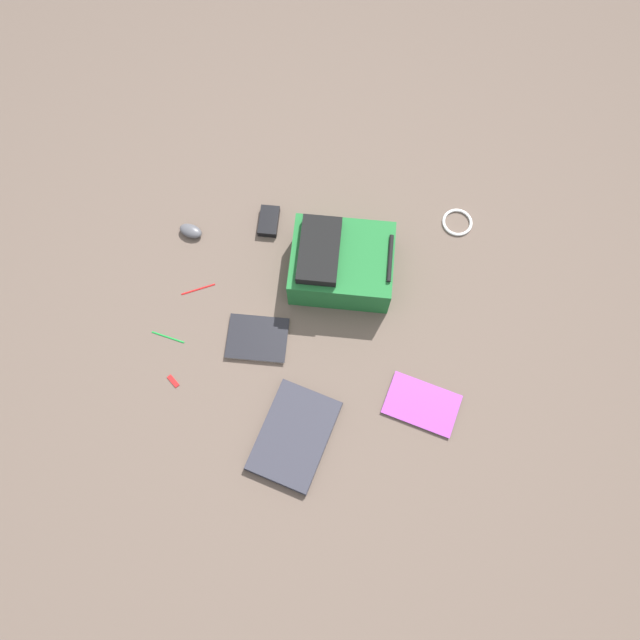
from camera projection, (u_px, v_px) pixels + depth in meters
name	position (u px, v px, depth m)	size (l,w,h in m)	color
ground_plane	(322.00, 326.00, 2.36)	(4.07, 4.07, 0.00)	brown
backpack	(340.00, 263.00, 2.35)	(0.34, 0.41, 0.21)	#1E662D
laptop	(294.00, 435.00, 2.20)	(0.41, 0.32, 0.03)	#24242C
book_comic	(422.00, 404.00, 2.25)	(0.23, 0.30, 0.01)	silver
book_red	(257.00, 338.00, 2.33)	(0.19, 0.24, 0.02)	silver
computer_mouse	(191.00, 231.00, 2.47)	(0.06, 0.10, 0.04)	#4C4C51
cable_coil	(457.00, 222.00, 2.50)	(0.13, 0.13, 0.01)	silver
power_brick	(269.00, 221.00, 2.49)	(0.08, 0.13, 0.03)	black
pen_black	(198.00, 289.00, 2.40)	(0.01, 0.01, 0.14)	red
pen_blue	(168.00, 337.00, 2.34)	(0.01, 0.01, 0.14)	#198C33
usb_stick	(173.00, 381.00, 2.28)	(0.02, 0.06, 0.01)	#B21919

